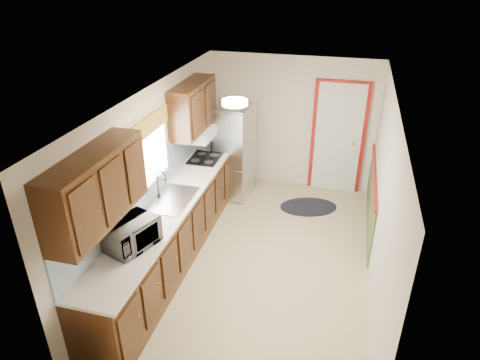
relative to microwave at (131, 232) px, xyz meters
The scene contains 8 objects.
room_shell 1.77m from the microwave, 47.21° to the left, with size 3.20×5.20×2.52m.
kitchen_run 1.06m from the microwave, 92.01° to the left, with size 0.63×4.00×2.20m.
back_wall_trim 4.14m from the microwave, 57.98° to the left, with size 1.12×2.30×2.08m.
ceiling_fixture 1.87m from the microwave, 50.62° to the left, with size 0.30×0.30×0.06m, color #FFD88C.
microwave is the anchor object (origin of this frame).
refrigerator 3.13m from the microwave, 85.23° to the left, with size 0.76×0.74×1.67m.
rug 3.59m from the microwave, 60.13° to the left, with size 0.98×0.63×0.01m, color black.
cooktop 2.48m from the microwave, 89.77° to the left, with size 0.47×0.56×0.02m, color black.
Camera 1 is at (0.98, -4.80, 3.83)m, focal length 32.00 mm.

